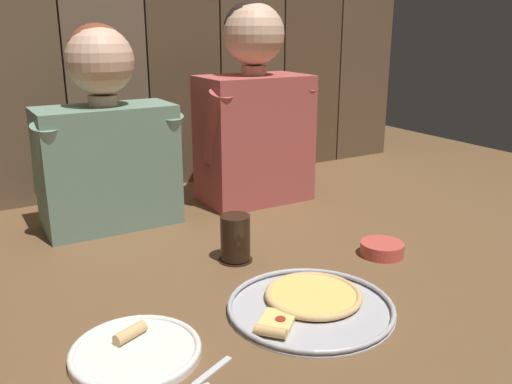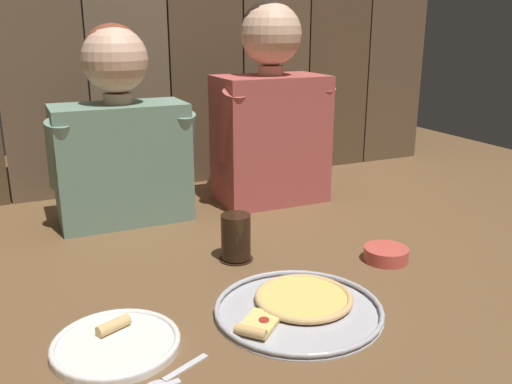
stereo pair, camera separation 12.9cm
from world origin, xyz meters
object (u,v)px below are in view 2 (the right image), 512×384
pizza_tray (299,306)px  drinking_glass (236,238)px  diner_left (120,132)px  dipping_bowl (386,253)px  diner_right (271,110)px  dinner_plate (116,343)px

pizza_tray → drinking_glass: (-0.02, 0.29, 0.05)m
pizza_tray → diner_left: 0.77m
pizza_tray → dipping_bowl: 0.34m
diner_right → pizza_tray: bearing=-111.1°
dipping_bowl → diner_right: 0.63m
dinner_plate → drinking_glass: drinking_glass is taller
diner_right → drinking_glass: bearing=-125.5°
dinner_plate → dipping_bowl: size_ratio=2.12×
drinking_glass → dinner_plate: bearing=-142.0°
pizza_tray → diner_right: (0.27, 0.69, 0.29)m
dinner_plate → diner_right: bearing=46.7°
pizza_tray → diner_left: bearing=106.9°
drinking_glass → dipping_bowl: drinking_glass is taller
dinner_plate → diner_left: (0.16, 0.68, 0.26)m
pizza_tray → diner_right: bearing=68.9°
drinking_glass → diner_left: diner_left is taller
diner_left → diner_right: 0.48m
dinner_plate → diner_right: diner_right is taller
dinner_plate → diner_left: size_ratio=0.41×
diner_left → dipping_bowl: bearing=-47.1°
dipping_bowl → drinking_glass: bearing=154.6°
pizza_tray → diner_left: (-0.21, 0.69, 0.26)m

